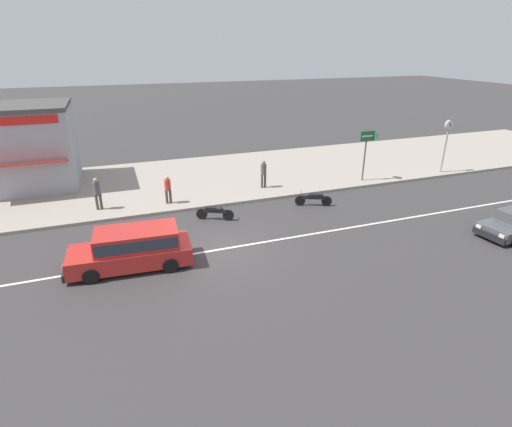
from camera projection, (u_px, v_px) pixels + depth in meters
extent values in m
plane|color=#383535|center=(218.00, 250.00, 17.13)|extent=(160.00, 160.00, 0.00)
cube|color=silver|center=(218.00, 250.00, 17.12)|extent=(50.40, 0.14, 0.01)
cube|color=#9E9384|center=(179.00, 181.00, 25.51)|extent=(68.00, 10.00, 0.15)
cube|color=red|center=(131.00, 255.00, 15.66)|extent=(4.75, 2.09, 0.70)
cube|color=red|center=(137.00, 238.00, 15.46)|extent=(3.23, 1.81, 0.70)
cube|color=#28333D|center=(137.00, 238.00, 15.46)|extent=(3.11, 1.84, 0.45)
cube|color=black|center=(67.00, 268.00, 15.14)|extent=(0.24, 1.75, 0.28)
cube|color=white|center=(63.00, 268.00, 14.45)|extent=(0.10, 0.24, 0.14)
cube|color=white|center=(68.00, 252.00, 15.56)|extent=(0.10, 0.24, 0.14)
cylinder|color=black|center=(91.00, 276.00, 14.63)|extent=(0.61, 0.26, 0.60)
cylinder|color=black|center=(95.00, 255.00, 16.13)|extent=(0.61, 0.26, 0.60)
cylinder|color=black|center=(170.00, 265.00, 15.36)|extent=(0.61, 0.26, 0.60)
cylinder|color=black|center=(167.00, 245.00, 16.86)|extent=(0.61, 0.26, 0.60)
cube|color=black|center=(489.00, 236.00, 17.71)|extent=(0.27, 1.55, 0.28)
cube|color=white|center=(502.00, 236.00, 17.18)|extent=(0.10, 0.25, 0.14)
cube|color=white|center=(479.00, 226.00, 18.10)|extent=(0.10, 0.25, 0.14)
cylinder|color=black|center=(484.00, 226.00, 18.62)|extent=(0.62, 0.28, 0.60)
cylinder|color=black|center=(300.00, 201.00, 21.73)|extent=(0.55, 0.31, 0.56)
cylinder|color=black|center=(327.00, 201.00, 21.66)|extent=(0.55, 0.31, 0.56)
cube|color=black|center=(314.00, 197.00, 21.61)|extent=(1.18, 0.60, 0.18)
cube|color=black|center=(317.00, 195.00, 21.55)|extent=(0.69, 0.47, 0.12)
ellipsoid|color=black|center=(309.00, 195.00, 21.58)|extent=(0.46, 0.38, 0.22)
cylinder|color=#232326|center=(301.00, 192.00, 21.53)|extent=(0.25, 0.53, 0.03)
cylinder|color=black|center=(228.00, 215.00, 19.88)|extent=(0.54, 0.34, 0.56)
cylinder|color=black|center=(202.00, 214.00, 20.03)|extent=(0.54, 0.34, 0.56)
cube|color=black|center=(215.00, 211.00, 19.87)|extent=(1.09, 0.65, 0.18)
cube|color=black|center=(211.00, 208.00, 19.84)|extent=(0.65, 0.49, 0.12)
ellipsoid|color=black|center=(219.00, 209.00, 19.80)|extent=(0.47, 0.40, 0.22)
cylinder|color=#232326|center=(227.00, 206.00, 19.68)|extent=(0.28, 0.51, 0.03)
cylinder|color=#9E9EA3|center=(444.00, 151.00, 26.48)|extent=(0.12, 0.12, 2.88)
cylinder|color=#9E9EA3|center=(449.00, 125.00, 25.80)|extent=(0.60, 0.18, 0.60)
cylinder|color=white|center=(450.00, 125.00, 25.71)|extent=(0.53, 0.02, 0.53)
cylinder|color=white|center=(448.00, 125.00, 25.88)|extent=(0.53, 0.02, 0.53)
cube|color=black|center=(450.00, 125.00, 25.71)|extent=(0.09, 0.01, 0.27)
cube|color=black|center=(450.00, 125.00, 25.70)|extent=(0.32, 0.01, 0.32)
cylinder|color=#4C4C51|center=(364.00, 161.00, 24.93)|extent=(0.10, 0.10, 2.53)
cube|color=#236638|center=(367.00, 136.00, 24.28)|extent=(0.96, 0.06, 0.60)
cone|color=#236638|center=(376.00, 135.00, 24.49)|extent=(0.36, 0.66, 0.66)
cube|color=white|center=(368.00, 136.00, 24.25)|extent=(0.77, 0.01, 0.10)
cylinder|color=#4C4238|center=(97.00, 202.00, 20.75)|extent=(0.14, 0.14, 0.85)
cylinder|color=#4C4238|center=(101.00, 201.00, 20.81)|extent=(0.14, 0.14, 0.85)
cylinder|color=#514C56|center=(97.00, 188.00, 20.49)|extent=(0.34, 0.34, 0.64)
sphere|color=tan|center=(95.00, 180.00, 20.32)|extent=(0.23, 0.23, 0.23)
cylinder|color=#4C4238|center=(167.00, 197.00, 21.57)|extent=(0.14, 0.14, 0.77)
cylinder|color=#4C4238|center=(170.00, 196.00, 21.63)|extent=(0.14, 0.14, 0.77)
cylinder|color=#D63D33|center=(168.00, 185.00, 21.34)|extent=(0.34, 0.34, 0.57)
sphere|color=#D6AD89|center=(167.00, 178.00, 21.18)|extent=(0.21, 0.21, 0.21)
cylinder|color=#4C4238|center=(262.00, 181.00, 23.93)|extent=(0.14, 0.14, 0.83)
cylinder|color=#4C4238|center=(265.00, 181.00, 23.99)|extent=(0.14, 0.14, 0.83)
cylinder|color=#514C56|center=(264.00, 169.00, 23.68)|extent=(0.34, 0.34, 0.62)
sphere|color=#997051|center=(264.00, 162.00, 23.51)|extent=(0.22, 0.22, 0.22)
cube|color=#999EA8|center=(28.00, 148.00, 23.69)|extent=(5.09, 4.90, 4.60)
cube|color=#474442|center=(19.00, 106.00, 22.74)|extent=(5.19, 4.99, 0.24)
cube|color=red|center=(21.00, 164.00, 21.37)|extent=(4.58, 0.90, 0.28)
cube|color=red|center=(12.00, 121.00, 20.77)|extent=(4.33, 0.08, 0.44)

